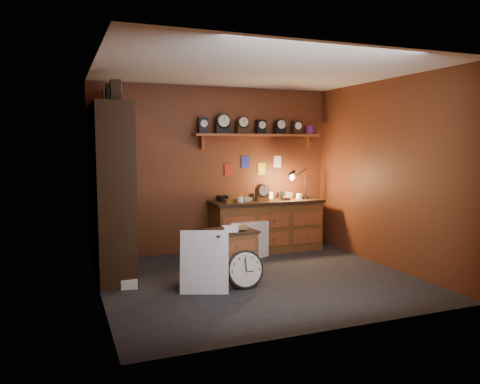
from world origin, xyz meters
name	(u,v)px	position (x,y,z in m)	size (l,w,h in m)	color
floor	(259,279)	(0.00, 0.00, 0.00)	(4.00, 4.00, 0.00)	black
room_shell	(259,148)	(0.04, 0.11, 1.72)	(4.02, 3.62, 2.71)	#622E17
shelving_unit	(108,183)	(-1.79, 0.98, 1.25)	(0.47, 1.60, 2.58)	black
workbench	(266,223)	(0.78, 1.47, 0.47)	(1.87, 0.66, 1.36)	brown
low_cabinet	(230,254)	(-0.40, -0.01, 0.38)	(0.66, 0.58, 0.78)	brown
big_round_clock	(245,269)	(-0.31, -0.28, 0.23)	(0.48, 0.16, 0.48)	black
white_panel	(205,292)	(-0.82, -0.26, 0.00)	(0.58, 0.03, 0.77)	silver
mini_fridge	(245,239)	(0.31, 1.24, 0.28)	(0.71, 0.73, 0.56)	silver
floor_box_a	(192,281)	(-0.91, -0.03, 0.08)	(0.28, 0.23, 0.17)	olive
floor_box_b	(129,282)	(-1.64, 0.28, 0.06)	(0.20, 0.24, 0.12)	white
floor_box_c	(199,274)	(-0.76, 0.21, 0.09)	(0.25, 0.21, 0.19)	olive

